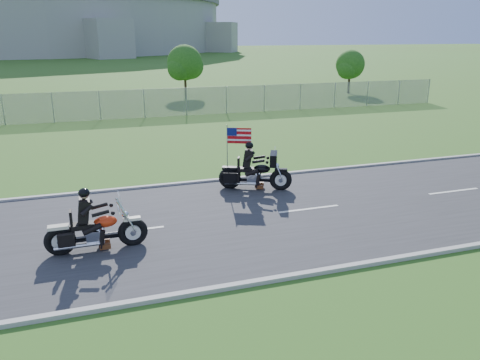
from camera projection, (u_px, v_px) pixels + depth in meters
name	position (u px, v px, depth m)	size (l,w,h in m)	color
ground	(193.00, 224.00, 14.60)	(420.00, 420.00, 0.00)	#36571B
road	(193.00, 224.00, 14.59)	(120.00, 8.00, 0.04)	#28282B
curb_north	(170.00, 185.00, 18.26)	(120.00, 0.18, 0.12)	#9E9B93
curb_south	(230.00, 287.00, 10.91)	(120.00, 0.18, 0.12)	#9E9B93
fence	(53.00, 108.00, 30.97)	(60.00, 0.03, 2.00)	gray
stadium	(24.00, 3.00, 158.24)	(140.40, 140.40, 29.20)	#A3A099
tree_fence_near	(185.00, 65.00, 42.74)	(3.52, 3.28, 4.75)	#382316
tree_fence_far	(350.00, 66.00, 45.74)	(3.08, 2.87, 4.20)	#382316
motorcycle_lead	(95.00, 231.00, 12.66)	(2.74, 0.65, 1.84)	black
motorcycle_follow	(255.00, 174.00, 17.64)	(2.63, 1.48, 2.33)	black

